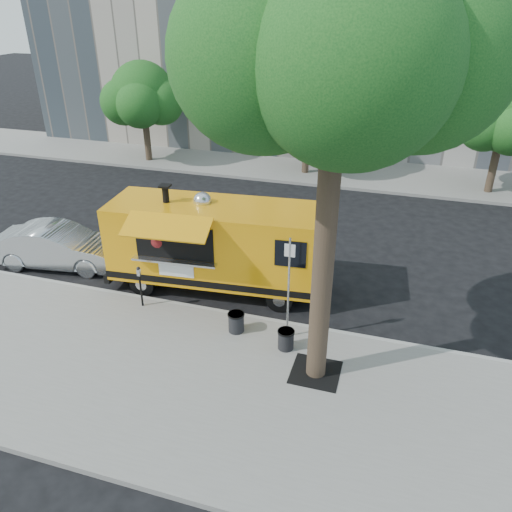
{
  "coord_description": "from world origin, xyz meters",
  "views": [
    {
      "loc": [
        4.02,
        -12.47,
        8.51
      ],
      "look_at": [
        0.18,
        0.0,
        1.66
      ],
      "focal_mm": 35.0,
      "sensor_mm": 36.0,
      "label": 1
    }
  ],
  "objects": [
    {
      "name": "sign_post",
      "position": [
        1.55,
        -1.55,
        1.85
      ],
      "size": [
        0.28,
        0.06,
        3.0
      ],
      "color": "silver",
      "rests_on": "sidewalk"
    },
    {
      "name": "curb",
      "position": [
        0.0,
        -0.93,
        0.07
      ],
      "size": [
        60.0,
        0.14,
        0.16
      ],
      "primitive_type": "cube",
      "color": "#999993",
      "rests_on": "ground"
    },
    {
      "name": "sidewalk",
      "position": [
        0.0,
        -4.0,
        0.07
      ],
      "size": [
        60.0,
        6.0,
        0.15
      ],
      "primitive_type": "cube",
      "color": "gray",
      "rests_on": "ground"
    },
    {
      "name": "trash_bin_right",
      "position": [
        0.14,
        -1.73,
        0.46
      ],
      "size": [
        0.47,
        0.47,
        0.57
      ],
      "color": "black",
      "rests_on": "sidewalk"
    },
    {
      "name": "street_tree",
      "position": [
        2.6,
        -2.8,
        8.01
      ],
      "size": [
        4.68,
        4.68,
        10.27
      ],
      "color": "#33261C",
      "rests_on": "sidewalk"
    },
    {
      "name": "far_sidewalk",
      "position": [
        0.0,
        13.5,
        0.07
      ],
      "size": [
        60.0,
        5.0,
        0.15
      ],
      "primitive_type": "cube",
      "color": "gray",
      "rests_on": "ground"
    },
    {
      "name": "food_truck",
      "position": [
        -1.38,
        0.53,
        1.59
      ],
      "size": [
        7.0,
        3.61,
        3.38
      ],
      "rotation": [
        0.0,
        0.0,
        0.09
      ],
      "color": "#F6A00C",
      "rests_on": "ground"
    },
    {
      "name": "far_tree_c",
      "position": [
        8.0,
        12.4,
        3.72
      ],
      "size": [
        3.24,
        3.24,
        5.21
      ],
      "color": "#33261C",
      "rests_on": "far_sidewalk"
    },
    {
      "name": "far_tree_b",
      "position": [
        -1.0,
        12.7,
        3.83
      ],
      "size": [
        3.6,
        3.6,
        5.5
      ],
      "color": "#33261C",
      "rests_on": "far_sidewalk"
    },
    {
      "name": "ground",
      "position": [
        0.0,
        0.0,
        0.0
      ],
      "size": [
        120.0,
        120.0,
        0.0
      ],
      "primitive_type": "plane",
      "color": "black",
      "rests_on": "ground"
    },
    {
      "name": "trash_bin_left",
      "position": [
        1.65,
        -2.07,
        0.44
      ],
      "size": [
        0.46,
        0.46,
        0.55
      ],
      "color": "black",
      "rests_on": "sidewalk"
    },
    {
      "name": "far_tree_a",
      "position": [
        -10.0,
        12.3,
        3.78
      ],
      "size": [
        3.42,
        3.42,
        5.36
      ],
      "color": "#33261C",
      "rests_on": "far_sidewalk"
    },
    {
      "name": "sedan",
      "position": [
        -7.1,
        0.33,
        0.74
      ],
      "size": [
        4.67,
        2.17,
        1.48
      ],
      "primitive_type": "imported",
      "rotation": [
        0.0,
        0.0,
        1.71
      ],
      "color": "#AFB2B6",
      "rests_on": "ground"
    },
    {
      "name": "parking_meter",
      "position": [
        -3.0,
        -1.35,
        0.98
      ],
      "size": [
        0.11,
        0.11,
        1.33
      ],
      "color": "black",
      "rests_on": "sidewalk"
    },
    {
      "name": "tree_well",
      "position": [
        2.6,
        -2.8,
        0.15
      ],
      "size": [
        1.2,
        1.2,
        0.02
      ],
      "primitive_type": "cube",
      "color": "black",
      "rests_on": "sidewalk"
    }
  ]
}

